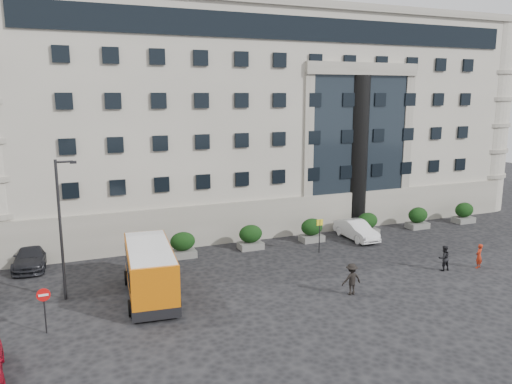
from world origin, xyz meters
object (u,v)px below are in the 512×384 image
(white_taxi, at_px, (356,230))
(pedestrian_a, at_px, (479,256))
(pedestrian_b, at_px, (444,258))
(parked_car_c, at_px, (31,256))
(hedge_a, at_px, (183,245))
(minibus, at_px, (150,269))
(hedge_c, at_px, (312,230))
(hedge_b, at_px, (251,237))
(no_entry_sign, at_px, (44,302))
(hedge_d, at_px, (367,224))
(street_lamp, at_px, (61,225))
(pedestrian_c, at_px, (352,279))
(red_truck, at_px, (61,231))
(hedge_f, at_px, (464,212))
(hedge_e, at_px, (418,218))
(bus_stop_sign, at_px, (320,230))

(white_taxi, xyz_separation_m, pedestrian_a, (3.78, -8.88, 0.07))
(pedestrian_b, bearing_deg, parked_car_c, -20.11)
(pedestrian_b, bearing_deg, hedge_a, -27.34)
(minibus, bearing_deg, hedge_c, 29.67)
(hedge_b, bearing_deg, pedestrian_b, -42.31)
(no_entry_sign, relative_size, minibus, 0.32)
(hedge_d, xyz_separation_m, no_entry_sign, (-24.60, -8.84, 0.72))
(hedge_a, xyz_separation_m, parked_car_c, (-9.95, 1.93, -0.20))
(hedge_a, distance_m, parked_car_c, 10.13)
(street_lamp, bearing_deg, hedge_c, 14.67)
(hedge_b, height_order, pedestrian_c, pedestrian_c)
(street_lamp, bearing_deg, pedestrian_c, -19.82)
(pedestrian_a, distance_m, pedestrian_c, 10.41)
(parked_car_c, bearing_deg, minibus, -46.34)
(pedestrian_a, height_order, pedestrian_b, pedestrian_b)
(hedge_a, bearing_deg, pedestrian_a, -28.57)
(minibus, xyz_separation_m, red_truck, (-4.48, 11.99, -0.36))
(hedge_f, bearing_deg, street_lamp, -171.95)
(red_truck, xyz_separation_m, parked_car_c, (-2.01, -3.80, -0.56))
(hedge_e, bearing_deg, hedge_b, 180.00)
(no_entry_sign, bearing_deg, hedge_e, 16.52)
(parked_car_c, bearing_deg, pedestrian_c, -29.98)
(hedge_c, height_order, bus_stop_sign, bus_stop_sign)
(hedge_d, bearing_deg, hedge_e, 0.00)
(hedge_d, relative_size, bus_stop_sign, 0.73)
(hedge_e, distance_m, bus_stop_sign, 11.67)
(hedge_a, relative_size, white_taxi, 0.40)
(white_taxi, bearing_deg, hedge_b, 174.69)
(hedge_c, xyz_separation_m, red_truck, (-18.33, 5.73, 0.36))
(pedestrian_c, bearing_deg, hedge_d, -128.51)
(hedge_e, bearing_deg, no_entry_sign, -163.48)
(hedge_c, relative_size, red_truck, 0.37)
(street_lamp, distance_m, red_truck, 10.97)
(bus_stop_sign, bearing_deg, no_entry_sign, -161.92)
(hedge_b, distance_m, bus_stop_sign, 5.19)
(minibus, bearing_deg, hedge_d, 23.54)
(hedge_d, xyz_separation_m, bus_stop_sign, (-6.10, -2.80, 0.80))
(bus_stop_sign, bearing_deg, white_taxi, 23.96)
(hedge_b, height_order, hedge_e, same)
(pedestrian_b, distance_m, pedestrian_c, 7.96)
(hedge_a, height_order, no_entry_sign, no_entry_sign)
(hedge_a, distance_m, hedge_c, 10.40)
(pedestrian_c, bearing_deg, hedge_e, -142.43)
(white_taxi, xyz_separation_m, pedestrian_c, (-6.61, -9.52, 0.18))
(hedge_a, relative_size, no_entry_sign, 0.79)
(red_truck, bearing_deg, white_taxi, -5.59)
(hedge_a, bearing_deg, hedge_d, 0.00)
(hedge_a, relative_size, pedestrian_c, 0.98)
(street_lamp, xyz_separation_m, parked_car_c, (-2.01, 6.73, -3.64))
(hedge_c, height_order, parked_car_c, hedge_c)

